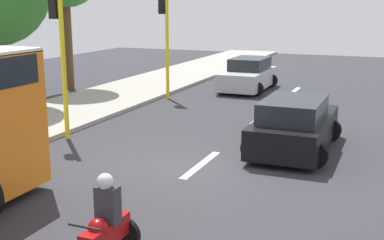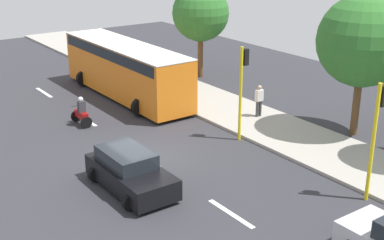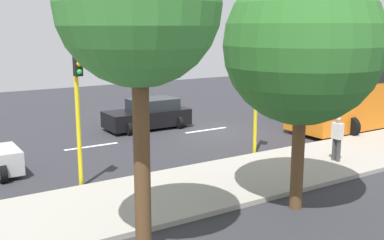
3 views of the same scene
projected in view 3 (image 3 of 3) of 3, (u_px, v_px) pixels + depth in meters
ground_plane at (206, 131)px, 23.31m from camera, size 40.00×60.00×0.10m
sidewalk at (311, 163)px, 17.49m from camera, size 4.00×60.00×0.15m
lane_stripe_north at (92, 146)px, 20.14m from camera, size 0.20×2.40×0.01m
lane_stripe_mid at (206, 130)px, 23.30m from camera, size 0.20×2.40×0.01m
lane_stripe_south at (293, 118)px, 26.45m from camera, size 0.20×2.40×0.01m
lane_stripe_far_south at (362, 108)px, 29.60m from camera, size 0.20×2.40×0.01m
car_black at (148, 115)px, 23.58m from camera, size 2.28×4.24×1.52m
city_bus at (379, 90)px, 24.22m from camera, size 3.20×11.00×3.16m
motorcycle at (280, 106)px, 26.41m from camera, size 0.60×1.30×1.53m
pedestrian_near_signal at (337, 137)px, 17.32m from camera, size 0.40×0.24×1.69m
traffic_light_corner at (258, 83)px, 18.26m from camera, size 0.49×0.24×4.50m
traffic_light_midblock at (78, 98)px, 14.44m from camera, size 0.49×0.24×4.50m
street_tree_center at (139, 6)px, 9.33m from camera, size 3.40×3.40×7.26m
street_tree_north at (303, 46)px, 12.44m from camera, size 4.32×4.32×6.78m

